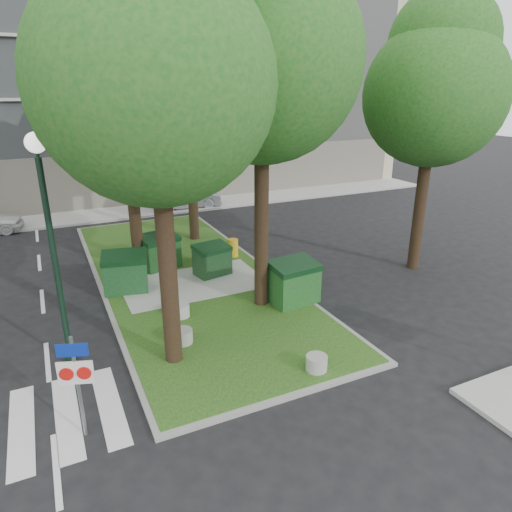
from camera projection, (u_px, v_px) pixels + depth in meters
ground at (269, 403)px, 10.40m from camera, size 120.00×120.00×0.00m
median_island at (185, 275)px, 17.36m from camera, size 6.00×16.00×0.12m
median_kerb at (185, 275)px, 17.36m from camera, size 6.30×16.30×0.10m
building_sidewalk at (122, 213)px, 26.05m from camera, size 42.00×3.00×0.12m
zebra_crossing at (89, 410)px, 10.16m from camera, size 5.00×3.00×0.01m
apartment_building at (89, 68)px, 29.65m from camera, size 41.00×12.00×16.00m
tree_median_near_left at (156, 59)px, 9.47m from camera, size 5.20×5.20×10.53m
tree_median_near_right at (264, 39)px, 12.34m from camera, size 5.60×5.60×11.46m
tree_median_mid at (124, 81)px, 15.29m from camera, size 4.80×4.80×9.99m
tree_median_far at (187, 47)px, 18.66m from camera, size 5.80×5.80×11.93m
tree_street_right at (437, 81)px, 15.94m from camera, size 5.00×5.00×10.06m
dumpster_a at (125, 272)px, 15.69m from camera, size 1.68×1.34×1.39m
dumpster_b at (159, 251)px, 17.74m from camera, size 1.70×1.40×1.37m
dumpster_c at (212, 260)px, 17.07m from camera, size 1.44×1.14×1.20m
dumpster_d at (294, 282)px, 14.83m from camera, size 1.65×1.23×1.44m
bollard_left at (183, 336)px, 12.57m from camera, size 0.55×0.55×0.39m
bollard_right at (317, 363)px, 11.36m from camera, size 0.54×0.54×0.38m
bollard_mid at (181, 311)px, 14.02m from camera, size 0.55×0.55×0.39m
litter_bin at (233, 248)px, 19.01m from camera, size 0.42×0.42×0.74m
street_lamp at (49, 227)px, 10.70m from camera, size 0.47×0.47×5.85m
traffic_sign_pole at (76, 374)px, 8.93m from camera, size 0.67×0.26×2.32m
car_silver at (187, 198)px, 26.94m from camera, size 4.11×1.65×1.33m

